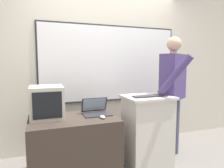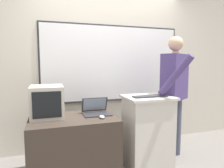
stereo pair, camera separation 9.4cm
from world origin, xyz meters
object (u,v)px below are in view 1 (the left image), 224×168
at_px(person_presenter, 173,88).
at_px(wireless_keyboard, 150,96).
at_px(side_desk, 74,147).
at_px(lectern_podium, 147,131).
at_px(crt_monitor, 47,102).
at_px(computer_mouse_by_laptop, 103,117).
at_px(laptop, 96,109).

distance_m(person_presenter, wireless_keyboard, 0.50).
bearing_deg(side_desk, person_presenter, 1.24).
xyz_separation_m(lectern_podium, crt_monitor, (-1.25, 0.17, 0.44)).
height_order(lectern_podium, side_desk, lectern_podium).
relative_size(wireless_keyboard, computer_mouse_by_laptop, 4.51).
relative_size(side_desk, crt_monitor, 2.46).
xyz_separation_m(side_desk, laptop, (0.30, 0.09, 0.42)).
relative_size(lectern_podium, side_desk, 0.92).
bearing_deg(person_presenter, computer_mouse_by_laptop, 157.15).
bearing_deg(wireless_keyboard, person_presenter, 18.41).
distance_m(lectern_podium, crt_monitor, 1.34).
height_order(person_presenter, wireless_keyboard, person_presenter).
height_order(side_desk, laptop, laptop).
height_order(person_presenter, crt_monitor, person_presenter).
relative_size(computer_mouse_by_laptop, crt_monitor, 0.24).
bearing_deg(side_desk, crt_monitor, 159.23).
bearing_deg(lectern_podium, crt_monitor, 172.14).
height_order(lectern_podium, computer_mouse_by_laptop, lectern_podium).
xyz_separation_m(laptop, wireless_keyboard, (0.66, -0.22, 0.17)).
relative_size(laptop, wireless_keyboard, 0.75).
bearing_deg(side_desk, wireless_keyboard, -7.48).
distance_m(lectern_podium, side_desk, 0.97).
xyz_separation_m(side_desk, person_presenter, (1.43, 0.03, 0.66)).
relative_size(lectern_podium, computer_mouse_by_laptop, 9.37).
relative_size(side_desk, computer_mouse_by_laptop, 10.17).
distance_m(wireless_keyboard, computer_mouse_by_laptop, 0.67).
bearing_deg(laptop, person_presenter, -3.15).
relative_size(person_presenter, computer_mouse_by_laptop, 17.34).
distance_m(laptop, computer_mouse_by_laptop, 0.24).
bearing_deg(wireless_keyboard, side_desk, 172.52).
relative_size(person_presenter, crt_monitor, 4.20).
relative_size(laptop, computer_mouse_by_laptop, 3.39).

